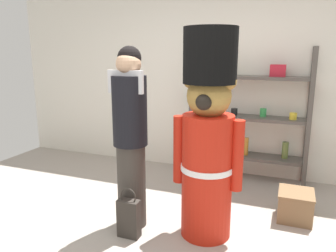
{
  "coord_description": "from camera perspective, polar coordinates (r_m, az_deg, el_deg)",
  "views": [
    {
      "loc": [
        0.92,
        -2.2,
        1.63
      ],
      "look_at": [
        -0.09,
        0.41,
        1.0
      ],
      "focal_mm": 34.76,
      "sensor_mm": 36.0,
      "label": 1
    }
  ],
  "objects": [
    {
      "name": "back_wall",
      "position": [
        4.51,
        9.41,
        8.34
      ],
      "size": [
        6.4,
        0.12,
        2.6
      ],
      "primitive_type": "cube",
      "color": "silver",
      "rests_on": "ground_plane"
    },
    {
      "name": "merchandise_shelf",
      "position": [
        4.28,
        14.03,
        1.86
      ],
      "size": [
        1.48,
        0.35,
        1.71
      ],
      "color": "#4C4742",
      "rests_on": "ground_plane"
    },
    {
      "name": "teddy_bear_guard",
      "position": [
        2.83,
        7.01,
        -2.01
      ],
      "size": [
        0.62,
        0.47,
        1.84
      ],
      "color": "red",
      "rests_on": "ground_plane"
    },
    {
      "name": "person_shopper",
      "position": [
        3.0,
        -6.62,
        -1.51
      ],
      "size": [
        0.33,
        0.32,
        1.69
      ],
      "color": "#38332D",
      "rests_on": "ground_plane"
    },
    {
      "name": "shopping_bag",
      "position": [
        3.06,
        -6.88,
        -15.67
      ],
      "size": [
        0.2,
        0.1,
        0.47
      ],
      "color": "#332D28",
      "rests_on": "ground_plane"
    },
    {
      "name": "display_crate",
      "position": [
        3.57,
        21.43,
        -12.82
      ],
      "size": [
        0.34,
        0.36,
        0.29
      ],
      "color": "brown",
      "rests_on": "ground_plane"
    }
  ]
}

